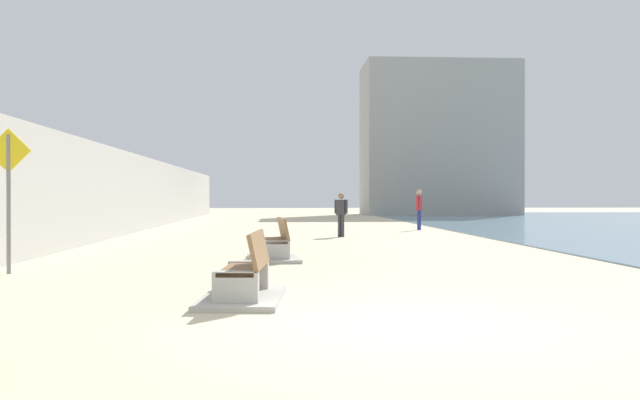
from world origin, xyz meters
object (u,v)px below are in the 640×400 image
object	(u,v)px
bench_far	(275,250)
person_walking	(341,212)
person_standing	(419,206)
bench_near	(245,284)
pedestrian_sign	(9,183)

from	to	relation	value
bench_far	person_walking	xyz separation A→B (m)	(2.38, 8.71, 0.69)
person_walking	bench_far	bearing A→B (deg)	-105.28
person_walking	person_standing	world-z (taller)	person_standing
bench_near	person_walking	size ratio (longest dim) A/B	1.36
pedestrian_sign	person_standing	bearing A→B (deg)	54.79
bench_far	person_standing	distance (m)	14.95
person_standing	pedestrian_sign	bearing A→B (deg)	-125.21
bench_far	person_walking	bearing A→B (deg)	74.72
bench_near	pedestrian_sign	bearing A→B (deg)	142.14
bench_far	pedestrian_sign	bearing A→B (deg)	-153.62
bench_near	bench_far	bearing A→B (deg)	86.23
bench_near	person_walking	distance (m)	15.11
person_walking	person_standing	xyz separation A→B (m)	(3.89, 4.83, 0.12)
pedestrian_sign	person_walking	bearing A→B (deg)	56.48
bench_near	bench_far	xyz separation A→B (m)	(0.40, 6.12, 0.00)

